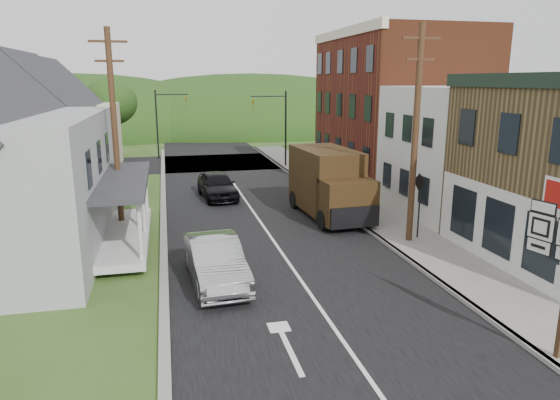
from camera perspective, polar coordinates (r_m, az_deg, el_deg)
ground at (r=17.12m, az=2.88°, el=-9.88°), size 120.00×120.00×0.00m
road at (r=26.37m, az=-3.03°, el=-1.44°), size 9.00×90.00×0.02m
cross_road at (r=42.87m, az=-7.00°, el=4.29°), size 60.00×9.00×0.02m
sidewalk_right at (r=26.15m, az=10.59°, el=-1.61°), size 2.80×55.00×0.15m
curb_right at (r=25.65m, az=7.82°, el=-1.80°), size 0.20×55.00×0.15m
curb_left at (r=24.07m, az=-13.18°, el=-3.10°), size 0.30×55.00×0.12m
storefront_white at (r=27.72m, az=21.64°, el=5.22°), size 8.00×7.00×6.50m
storefront_red at (r=35.76m, az=13.22°, el=10.29°), size 8.00×12.00×10.00m
house_blue at (r=32.93m, az=-24.74°, el=6.88°), size 7.14×8.16×7.28m
house_cream at (r=41.84m, az=-23.02°, el=8.20°), size 7.14×8.16×7.28m
utility_pole_right at (r=21.20m, az=15.21°, el=7.26°), size 1.60×0.26×9.00m
utility_pole_left at (r=23.30m, az=-18.37°, el=7.57°), size 1.60×0.26×9.00m
traffic_signal_right at (r=39.68m, az=-0.34°, el=9.12°), size 2.87×0.20×6.00m
traffic_signal_left at (r=45.71m, az=-13.05°, el=9.36°), size 2.87×0.20×6.00m
tree_left_d at (r=47.37m, az=-18.91°, el=10.49°), size 4.80×4.80×6.94m
forested_ridge at (r=70.57m, az=-9.46°, el=7.81°), size 90.00×30.00×16.00m
silver_sedan at (r=17.27m, az=-7.41°, el=-6.95°), size 2.01×4.90×1.58m
dark_sedan at (r=29.57m, az=-7.19°, el=1.69°), size 2.31×4.79×1.58m
delivery_van at (r=25.22m, az=5.66°, el=1.86°), size 2.86×6.25×3.42m
warning_sign at (r=22.09m, az=15.63°, el=0.38°), size 0.18×0.78×2.84m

